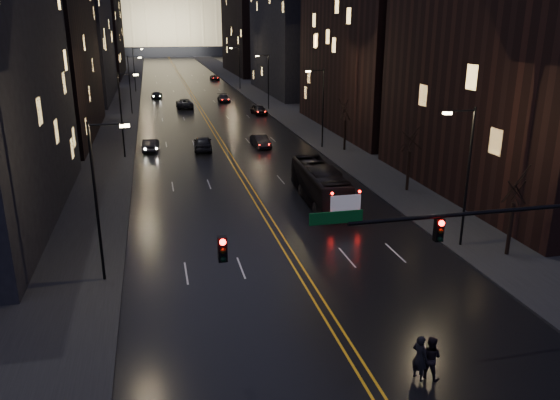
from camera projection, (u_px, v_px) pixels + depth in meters
ground at (353, 357)px, 23.57m from camera, size 900.00×900.00×0.00m
road at (181, 78)px, 144.01m from camera, size 20.00×320.00×0.02m
sidewalk_left at (126, 79)px, 140.99m from camera, size 8.00×320.00×0.16m
sidewalk_right at (234, 76)px, 147.00m from camera, size 8.00×320.00×0.16m
center_line at (181, 78)px, 144.01m from camera, size 0.62×320.00×0.01m
building_left_mid at (32, 21)px, 64.77m from camera, size 12.00×30.00×28.00m
building_left_far at (75, 44)px, 101.21m from camera, size 12.00×34.00×20.00m
building_left_dist at (97, 30)px, 145.07m from camera, size 12.00×40.00×24.00m
building_right_near at (523, 46)px, 42.90m from camera, size 12.00×26.00×24.00m
building_right_mid at (294, 27)px, 109.30m from camera, size 12.00×34.00×26.00m
building_right_dist at (252, 33)px, 154.39m from camera, size 12.00×40.00×22.00m
capitol at (164, 15)px, 249.90m from camera, size 90.00×50.00×58.50m
traffic_signal at (489, 236)px, 23.26m from camera, size 17.29×0.45×7.00m
streetlamp_right_near at (466, 171)px, 33.59m from camera, size 2.13×0.25×9.00m
streetlamp_left_near at (99, 195)px, 28.94m from camera, size 2.13×0.25×9.00m
streetlamp_right_mid at (321, 104)px, 61.38m from camera, size 2.13×0.25×9.00m
streetlamp_left_mid at (123, 111)px, 56.74m from camera, size 2.13×0.25×9.00m
streetlamp_right_far at (267, 79)px, 89.18m from camera, size 2.13×0.25×9.00m
streetlamp_left_far at (131, 82)px, 84.53m from camera, size 2.13×0.25×9.00m
streetlamp_right_dist at (239, 66)px, 116.97m from camera, size 2.13×0.25×9.00m
streetlamp_left_dist at (135, 67)px, 112.33m from camera, size 2.13×0.25×9.00m
tree_right_near at (516, 186)px, 32.37m from camera, size 2.40×2.40×6.65m
tree_right_mid at (411, 140)px, 45.35m from camera, size 2.40×2.40×6.65m
tree_right_far at (346, 111)px, 60.17m from camera, size 2.40×2.40×6.65m
bus at (320, 184)px, 43.60m from camera, size 2.84×10.66×2.95m
oncoming_car_a at (203, 143)px, 61.66m from camera, size 2.30×5.05×1.68m
oncoming_car_b at (151, 145)px, 61.39m from camera, size 1.95×4.45×1.42m
oncoming_car_c at (184, 103)px, 92.44m from camera, size 2.74×5.71×1.57m
oncoming_car_d at (157, 95)px, 104.16m from camera, size 2.27×4.71×1.32m
receding_car_a at (261, 141)px, 63.21m from camera, size 1.87×4.44×1.43m
receding_car_b at (259, 110)px, 85.79m from camera, size 2.31×4.78×1.57m
receding_car_c at (224, 98)px, 99.13m from camera, size 2.03×4.92×1.42m
receding_car_d at (215, 78)px, 137.70m from camera, size 2.12×4.57×1.27m
pedestrian_a at (420, 357)px, 21.85m from camera, size 0.73×0.85×1.98m
pedestrian_b at (430, 357)px, 21.96m from camera, size 0.99×1.00×1.87m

